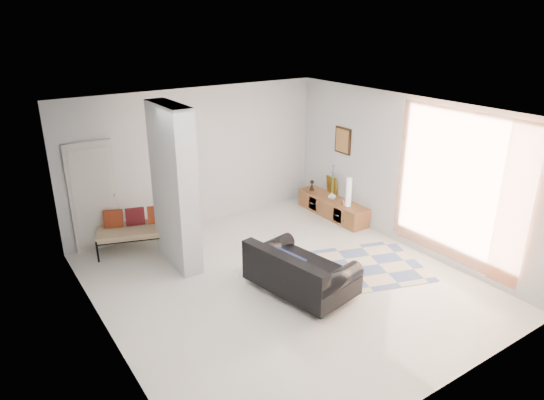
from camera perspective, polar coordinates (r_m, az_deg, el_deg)
floor at (r=8.04m, az=1.24°, el=-9.68°), size 6.00×6.00×0.00m
ceiling at (r=7.04m, az=1.42°, el=10.34°), size 6.00×6.00×0.00m
wall_back at (r=9.90m, az=-8.78°, el=4.91°), size 6.00×0.00×6.00m
wall_front at (r=5.50m, az=19.93°, el=-9.79°), size 6.00×0.00×6.00m
wall_left at (r=6.37m, az=-19.41°, el=-5.36°), size 0.00×6.00×6.00m
wall_right at (r=9.20m, az=15.47°, el=3.15°), size 0.00×6.00×6.00m
partition_column at (r=8.25m, az=-11.43°, el=1.46°), size 0.35×1.20×2.80m
hallway_door at (r=9.33m, az=-20.22°, el=0.36°), size 0.85×0.06×2.04m
curtain at (r=8.47m, az=20.96°, el=1.32°), size 0.00×2.55×2.55m
wall_art at (r=10.25m, az=8.35°, el=6.94°), size 0.04×0.45×0.55m
media_console at (r=10.57m, az=7.12°, el=-0.82°), size 0.45×1.85×0.80m
loveseat at (r=7.62m, az=3.08°, el=-8.50°), size 1.28×1.84×0.76m
daybed at (r=9.29m, az=-14.95°, el=-3.13°), size 1.83×1.22×0.77m
area_rug at (r=8.56m, az=9.46°, el=-7.90°), size 2.77×2.26×0.01m
cylinder_lamp at (r=10.03m, az=9.02°, el=0.91°), size 0.11×0.11×0.60m
bronze_figurine at (r=10.90m, az=4.72°, el=1.73°), size 0.13×0.13×0.24m
vase at (r=10.42m, az=7.07°, el=0.52°), size 0.18×0.18×0.17m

